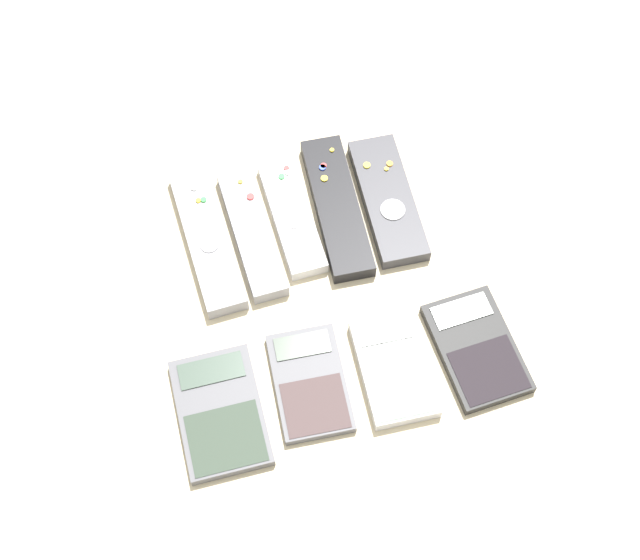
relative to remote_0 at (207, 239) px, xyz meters
The scene contains 10 objects.
ground_plane 0.17m from the remote_0, 46.46° to the right, with size 3.00×3.00×0.00m, color beige.
remote_0 is the anchor object (origin of this frame).
remote_1 0.05m from the remote_0, ahead, with size 0.05×0.18×0.02m.
remote_2 0.10m from the remote_0, ahead, with size 0.05×0.16×0.02m.
remote_3 0.16m from the remote_0, ahead, with size 0.06×0.20×0.02m.
remote_4 0.22m from the remote_0, ahead, with size 0.07×0.18×0.02m.
calculator_0 0.22m from the remote_0, 97.96° to the right, with size 0.09×0.14×0.02m.
calculator_1 0.22m from the remote_0, 70.79° to the right, with size 0.08×0.13×0.01m.
calculator_2 0.27m from the remote_0, 52.40° to the right, with size 0.08×0.13×0.02m.
calculator_3 0.34m from the remote_0, 39.36° to the right, with size 0.09×0.14×0.02m.
Camera 1 is at (-0.12, -0.43, 0.92)m, focal length 50.00 mm.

